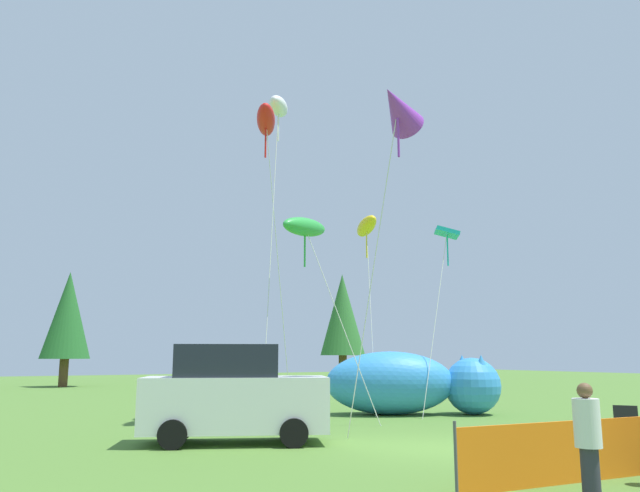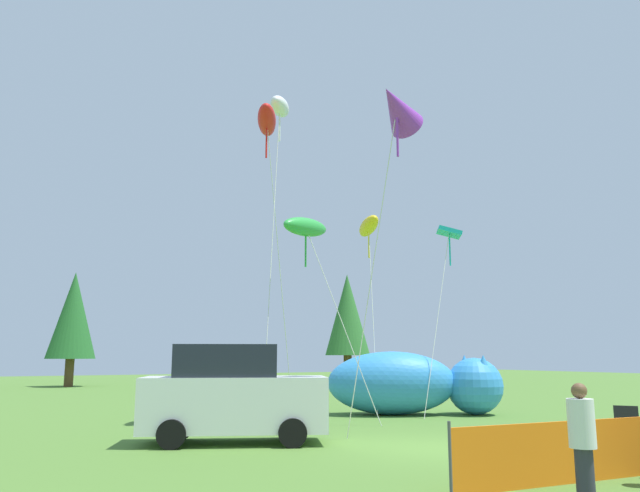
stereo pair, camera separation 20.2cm
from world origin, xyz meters
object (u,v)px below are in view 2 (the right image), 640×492
at_px(kite_purple_delta, 397,109).
at_px(parked_car, 233,395).
at_px(kite_teal_diamond, 449,235).
at_px(kite_white_ghost, 280,108).
at_px(kite_yellow_hero, 369,227).
at_px(kite_red_lizard, 267,122).
at_px(folding_chair, 627,423).
at_px(inflatable_cat, 411,385).
at_px(spectator_in_green_shirt, 582,439).
at_px(kite_green_fish, 306,228).

bearing_deg(kite_purple_delta, parked_car, 146.15).
relative_size(kite_purple_delta, kite_teal_diamond, 1.29).
bearing_deg(kite_white_ghost, kite_purple_delta, -89.24).
distance_m(kite_yellow_hero, kite_white_ghost, 6.08).
bearing_deg(kite_red_lizard, kite_white_ghost, 50.67).
relative_size(folding_chair, kite_red_lizard, 0.09).
relative_size(folding_chair, kite_teal_diamond, 0.13).
distance_m(inflatable_cat, kite_purple_delta, 10.67).
xyz_separation_m(spectator_in_green_shirt, kite_purple_delta, (1.33, 6.12, 7.35)).
relative_size(folding_chair, kite_white_ghost, 0.08).
height_order(kite_purple_delta, kite_red_lizard, kite_red_lizard).
height_order(parked_car, spectator_in_green_shirt, parked_car).
height_order(kite_white_ghost, kite_red_lizard, kite_white_ghost).
height_order(kite_yellow_hero, kite_white_ghost, kite_white_ghost).
height_order(folding_chair, kite_yellow_hero, kite_yellow_hero).
bearing_deg(kite_yellow_hero, folding_chair, -90.04).
height_order(kite_purple_delta, kite_green_fish, kite_purple_delta).
distance_m(kite_teal_diamond, kite_red_lizard, 8.43).
xyz_separation_m(kite_teal_diamond, kite_green_fish, (-6.66, -0.92, -0.51)).
height_order(parked_car, inflatable_cat, parked_car).
height_order(parked_car, kite_purple_delta, kite_purple_delta).
bearing_deg(kite_red_lizard, kite_green_fish, -25.88).
bearing_deg(kite_green_fish, spectator_in_green_shirt, -97.01).
bearing_deg(kite_red_lizard, kite_yellow_hero, 25.39).
height_order(inflatable_cat, kite_yellow_hero, kite_yellow_hero).
bearing_deg(parked_car, inflatable_cat, 48.42).
relative_size(parked_car, inflatable_cat, 0.76).
distance_m(kite_purple_delta, kite_green_fish, 5.68).
bearing_deg(kite_red_lizard, folding_chair, -55.81).
distance_m(parked_car, kite_purple_delta, 8.23).
relative_size(parked_car, kite_yellow_hero, 0.61).
relative_size(inflatable_cat, kite_teal_diamond, 0.88).
bearing_deg(spectator_in_green_shirt, inflatable_cat, 63.64).
bearing_deg(inflatable_cat, kite_teal_diamond, 26.79).
relative_size(kite_purple_delta, kite_white_ghost, 0.79).
height_order(kite_teal_diamond, kite_yellow_hero, kite_yellow_hero).
bearing_deg(kite_teal_diamond, spectator_in_green_shirt, -123.22).
relative_size(spectator_in_green_shirt, kite_purple_delta, 0.19).
xyz_separation_m(inflatable_cat, kite_red_lizard, (-5.88, -0.37, 8.70)).
bearing_deg(kite_red_lizard, spectator_in_green_shirt, -91.06).
bearing_deg(kite_green_fish, kite_teal_diamond, 7.88).
distance_m(kite_purple_delta, kite_teal_diamond, 9.28).
relative_size(spectator_in_green_shirt, kite_white_ghost, 0.15).
xyz_separation_m(parked_car, spectator_in_green_shirt, (2.06, -8.39, -0.21)).
bearing_deg(inflatable_cat, kite_green_fish, -141.39).
height_order(folding_chair, spectator_in_green_shirt, spectator_in_green_shirt).
height_order(parked_car, kite_green_fish, kite_green_fish).
height_order(inflatable_cat, spectator_in_green_shirt, inflatable_cat).
relative_size(kite_purple_delta, kite_green_fish, 1.35).
height_order(kite_purple_delta, kite_teal_diamond, kite_purple_delta).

